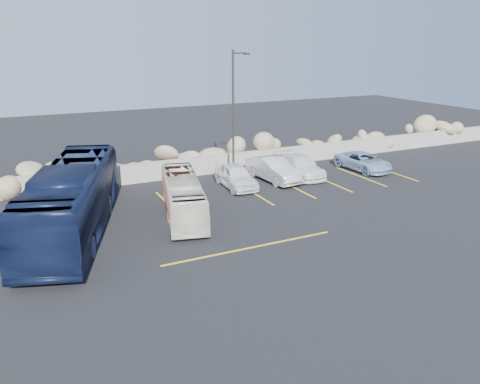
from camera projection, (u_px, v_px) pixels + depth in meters
name	position (u px, v px, depth m)	size (l,w,h in m)	color
ground	(274.00, 245.00, 20.30)	(90.00, 90.00, 0.00)	black
seawall	(182.00, 168.00, 30.41)	(60.00, 0.40, 1.20)	gray
riprap_pile	(176.00, 154.00, 31.22)	(54.00, 2.80, 2.60)	#948161
parking_lines	(296.00, 195.00, 26.99)	(18.16, 9.36, 0.01)	yellow
lamppost	(234.00, 114.00, 28.19)	(1.14, 0.18, 8.00)	#33302D
vintage_bus	(183.00, 196.00, 23.55)	(1.70, 7.27, 2.02)	silver
tour_coach	(73.00, 199.00, 21.28)	(2.67, 11.40, 3.18)	#0F1833
car_a	(236.00, 176.00, 28.24)	(1.64, 4.07, 1.39)	white
car_b	(274.00, 169.00, 29.57)	(1.55, 4.43, 1.46)	silver
car_c	(300.00, 166.00, 30.61)	(1.84, 4.52, 1.31)	white
car_d	(363.00, 162.00, 32.02)	(1.98, 4.30, 1.20)	#8CA2C7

